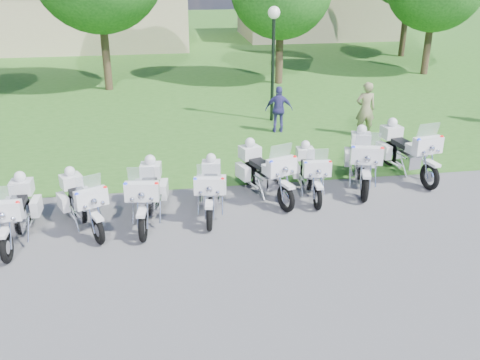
{
  "coord_description": "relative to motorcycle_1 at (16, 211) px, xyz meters",
  "views": [
    {
      "loc": [
        -1.1,
        -10.3,
        5.94
      ],
      "look_at": [
        0.69,
        1.2,
        0.95
      ],
      "focal_mm": 40.0,
      "sensor_mm": 36.0,
      "label": 1
    }
  ],
  "objects": [
    {
      "name": "ground",
      "position": [
        4.37,
        -0.87,
        -0.67
      ],
      "size": [
        100.0,
        100.0,
        0.0
      ],
      "primitive_type": "plane",
      "color": "#5C5C62",
      "rests_on": "ground"
    },
    {
      "name": "grass_lawn",
      "position": [
        4.37,
        26.13,
        -0.67
      ],
      "size": [
        100.0,
        48.0,
        0.01
      ],
      "primitive_type": "cube",
      "color": "#306620",
      "rests_on": "ground"
    },
    {
      "name": "motorcycle_1",
      "position": [
        0.0,
        0.0,
        0.0
      ],
      "size": [
        0.79,
        2.39,
        1.61
      ],
      "rotation": [
        0.0,
        0.0,
        3.13
      ],
      "color": "black",
      "rests_on": "ground"
    },
    {
      "name": "motorcycle_2",
      "position": [
        1.38,
        0.36,
        -0.03
      ],
      "size": [
        1.35,
        2.14,
        1.55
      ],
      "rotation": [
        0.0,
        0.0,
        3.57
      ],
      "color": "black",
      "rests_on": "ground"
    },
    {
      "name": "motorcycle_3",
      "position": [
        2.88,
        0.49,
        0.02
      ],
      "size": [
        0.99,
        2.47,
        1.66
      ],
      "rotation": [
        0.0,
        0.0,
        3.02
      ],
      "color": "black",
      "rests_on": "ground"
    },
    {
      "name": "motorcycle_4",
      "position": [
        4.39,
        0.68,
        -0.03
      ],
      "size": [
        0.94,
        2.29,
        1.54
      ],
      "rotation": [
        0.0,
        0.0,
        3.01
      ],
      "color": "black",
      "rests_on": "ground"
    },
    {
      "name": "motorcycle_5",
      "position": [
        5.87,
        1.39,
        0.03
      ],
      "size": [
        1.34,
        2.39,
        1.68
      ],
      "rotation": [
        0.0,
        0.0,
        3.48
      ],
      "color": "black",
      "rests_on": "ground"
    },
    {
      "name": "motorcycle_6",
      "position": [
        7.08,
        1.35,
        -0.04
      ],
      "size": [
        0.81,
        2.26,
        1.51
      ],
      "rotation": [
        0.0,
        0.0,
        3.08
      ],
      "color": "black",
      "rests_on": "ground"
    },
    {
      "name": "motorcycle_7",
      "position": [
        8.65,
        1.72,
        0.07
      ],
      "size": [
        1.33,
        2.58,
        1.78
      ],
      "rotation": [
        0.0,
        0.0,
        2.86
      ],
      "color": "black",
      "rests_on": "ground"
    },
    {
      "name": "motorcycle_8",
      "position": [
        10.15,
        2.2,
        0.07
      ],
      "size": [
        1.15,
        2.64,
        1.78
      ],
      "rotation": [
        0.0,
        0.0,
        3.32
      ],
      "color": "black",
      "rests_on": "ground"
    },
    {
      "name": "lamp_post",
      "position": [
        7.48,
        8.05,
        2.48
      ],
      "size": [
        0.44,
        0.44,
        4.17
      ],
      "color": "black",
      "rests_on": "ground"
    },
    {
      "name": "building_west",
      "position": [
        -1.63,
        27.13,
        1.4
      ],
      "size": [
        14.56,
        8.32,
        4.1
      ],
      "color": "#BEAC89",
      "rests_on": "ground"
    },
    {
      "name": "building_east",
      "position": [
        15.37,
        29.13,
        1.4
      ],
      "size": [
        11.44,
        7.28,
        4.1
      ],
      "color": "#BEAC89",
      "rests_on": "ground"
    },
    {
      "name": "bystander_a",
      "position": [
        10.26,
        5.76,
        0.27
      ],
      "size": [
        0.72,
        0.5,
        1.89
      ],
      "primitive_type": "imported",
      "rotation": [
        0.0,
        0.0,
        3.08
      ],
      "color": "gray",
      "rests_on": "ground"
    },
    {
      "name": "bystander_c",
      "position": [
        7.42,
        6.62,
        0.15
      ],
      "size": [
        1.01,
        0.54,
        1.64
      ],
      "primitive_type": "imported",
      "rotation": [
        0.0,
        0.0,
        2.99
      ],
      "color": "#3D3887",
      "rests_on": "ground"
    }
  ]
}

